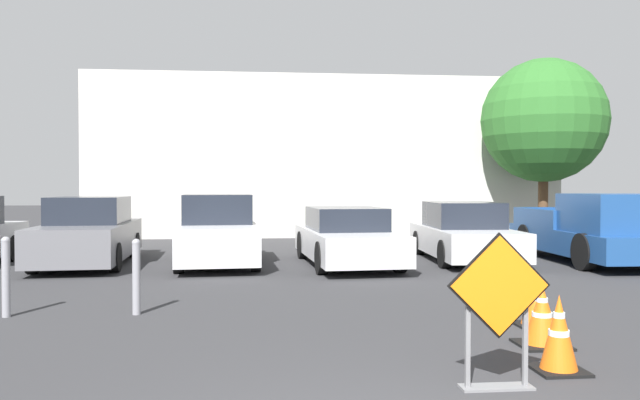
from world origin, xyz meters
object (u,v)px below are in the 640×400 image
object	(u,v)px
traffic_cone_nearest	(559,334)
bollard_nearest	(136,275)
traffic_cone_second	(542,316)
bollard_second	(6,275)
road_closed_sign	(498,303)
parked_car_fourth	(346,238)
parked_car_fifth	(464,234)
pickup_truck	(598,232)
traffic_cone_third	(536,299)
parked_car_second	(89,234)
parked_car_third	(217,233)

from	to	relation	value
traffic_cone_nearest	bollard_nearest	distance (m)	5.53
traffic_cone_second	bollard_second	distance (m)	6.92
road_closed_sign	bollard_second	distance (m)	6.57
parked_car_fourth	parked_car_fifth	size ratio (longest dim) A/B	1.03
pickup_truck	bollard_second	size ratio (longest dim) A/B	4.78
traffic_cone_third	bollard_second	world-z (taller)	bollard_second
pickup_truck	bollard_nearest	distance (m)	10.69
parked_car_second	traffic_cone_nearest	bearing A→B (deg)	123.67
traffic_cone_nearest	pickup_truck	world-z (taller)	pickup_truck
parked_car_fifth	bollard_nearest	distance (m)	8.75
traffic_cone_third	bollard_second	distance (m)	7.04
traffic_cone_third	parked_car_fourth	distance (m)	6.60
parked_car_third	parked_car_fifth	bearing A→B (deg)	178.46
road_closed_sign	parked_car_fifth	distance (m)	9.75
bollard_second	road_closed_sign	bearing A→B (deg)	-33.13
parked_car_fifth	bollard_second	world-z (taller)	parked_car_fifth
parked_car_third	bollard_second	size ratio (longest dim) A/B	3.94
road_closed_sign	pickup_truck	xyz separation A→B (m)	(5.73, 8.48, -0.03)
road_closed_sign	pickup_truck	world-z (taller)	pickup_truck
parked_car_fifth	pickup_truck	xyz separation A→B (m)	(2.91, -0.86, 0.09)
road_closed_sign	parked_car_fourth	xyz separation A→B (m)	(-0.10, 8.77, -0.15)
road_closed_sign	traffic_cone_third	bearing A→B (deg)	58.80
traffic_cone_second	traffic_cone_nearest	bearing A→B (deg)	-106.28
traffic_cone_third	bollard_nearest	world-z (taller)	bollard_nearest
road_closed_sign	bollard_second	bearing A→B (deg)	146.87
parked_car_third	bollard_nearest	world-z (taller)	parked_car_third
traffic_cone_nearest	pickup_truck	size ratio (longest dim) A/B	0.14
traffic_cone_second	parked_car_fourth	world-z (taller)	parked_car_fourth
road_closed_sign	traffic_cone_nearest	xyz separation A→B (m)	(0.78, 0.46, -0.40)
bollard_nearest	traffic_cone_second	bearing A→B (deg)	-24.39
parked_car_second	road_closed_sign	bearing A→B (deg)	119.00
traffic_cone_third	bollard_nearest	bearing A→B (deg)	166.65
parked_car_fifth	parked_car_second	bearing A→B (deg)	2.28
road_closed_sign	parked_car_second	bearing A→B (deg)	122.23
parked_car_fourth	parked_car_fifth	world-z (taller)	parked_car_fifth
traffic_cone_second	traffic_cone_third	distance (m)	1.02
road_closed_sign	parked_car_fifth	bearing A→B (deg)	73.17
parked_car_fifth	traffic_cone_second	bearing A→B (deg)	80.35
traffic_cone_second	parked_car_fourth	distance (m)	7.47
traffic_cone_third	parked_car_third	distance (m)	8.09
parked_car_fourth	parked_car_fifth	bearing A→B (deg)	-172.87
traffic_cone_nearest	parked_car_second	size ratio (longest dim) A/B	0.16
traffic_cone_second	traffic_cone_third	xyz separation A→B (m)	(0.37, 0.96, 0.01)
traffic_cone_second	traffic_cone_third	size ratio (longest dim) A/B	0.97
traffic_cone_third	parked_car_third	size ratio (longest dim) A/B	0.17
traffic_cone_third	parked_car_second	xyz separation A→B (m)	(-7.37, 7.07, 0.36)
parked_car_second	bollard_second	bearing A→B (deg)	91.12
parked_car_fifth	bollard_nearest	world-z (taller)	parked_car_fifth
parked_car_fifth	bollard_nearest	size ratio (longest dim) A/B	4.32
bollard_nearest	bollard_second	bearing A→B (deg)	180.00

